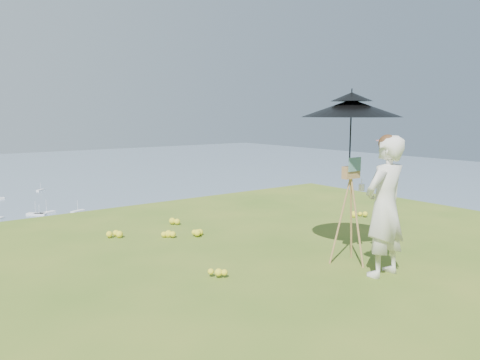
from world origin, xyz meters
TOP-DOWN VIEW (x-y plane):
  - ground at (0.00, 0.00)m, footprint 14.00×14.00m
  - wildflowers at (0.00, 0.25)m, footprint 10.00×10.50m
  - painter at (1.82, 0.56)m, footprint 0.70×0.47m
  - field_easel at (1.86, 1.17)m, footprint 0.59×0.59m
  - sun_umbrella at (1.86, 1.20)m, footprint 1.54×1.54m
  - painter_cap at (1.82, 0.56)m, footprint 0.23×0.27m

SIDE VIEW (x-z plane):
  - ground at x=0.00m, z-range 0.00..0.00m
  - wildflowers at x=0.00m, z-range 0.00..0.12m
  - field_easel at x=1.86m, z-range 0.00..1.53m
  - painter at x=1.82m, z-range 0.00..1.85m
  - painter_cap at x=1.82m, z-range 1.75..1.85m
  - sun_umbrella at x=1.86m, z-range 1.26..2.47m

